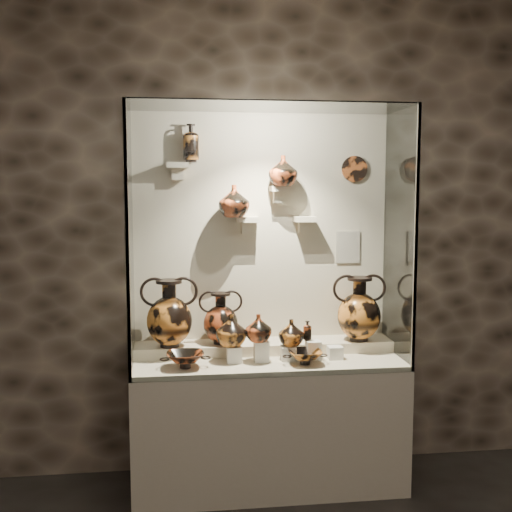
{
  "coord_description": "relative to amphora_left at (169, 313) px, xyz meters",
  "views": [
    {
      "loc": [
        -0.59,
        -1.73,
        1.92
      ],
      "look_at": [
        -0.07,
        2.2,
        1.48
      ],
      "focal_mm": 45.0,
      "sensor_mm": 36.0,
      "label": 1
    }
  ],
  "objects": [
    {
      "name": "bracket_cc",
      "position": [
        0.9,
        0.12,
        0.58
      ],
      "size": [
        0.14,
        0.12,
        0.04
      ],
      "primitive_type": "cube",
      "color": "beige",
      "rests_on": "back_panel"
    },
    {
      "name": "glass_top",
      "position": [
        0.62,
        -0.12,
        1.28
      ],
      "size": [
        1.7,
        0.6,
        0.01
      ],
      "primitive_type": "cube",
      "color": "white",
      "rests_on": "back_panel"
    },
    {
      "name": "frame_post_left",
      "position": [
        -0.22,
        -0.41,
        0.48
      ],
      "size": [
        0.02,
        0.02,
        1.6
      ],
      "primitive_type": "cube",
      "color": "gray",
      "rests_on": "plinth"
    },
    {
      "name": "plinth",
      "position": [
        0.62,
        -0.12,
        -0.72
      ],
      "size": [
        1.7,
        0.6,
        0.8
      ],
      "primitive_type": "cube",
      "color": "beige",
      "rests_on": "floor"
    },
    {
      "name": "glass_left",
      "position": [
        -0.23,
        -0.12,
        0.48
      ],
      "size": [
        0.01,
        0.6,
        1.6
      ],
      "primitive_type": "cube",
      "color": "white",
      "rests_on": "plinth"
    },
    {
      "name": "wall_back",
      "position": [
        0.62,
        0.2,
        0.48
      ],
      "size": [
        5.0,
        0.02,
        3.2
      ],
      "primitive_type": "cube",
      "color": "#2C231B",
      "rests_on": "ground"
    },
    {
      "name": "jug_c",
      "position": [
        0.76,
        -0.15,
        -0.11
      ],
      "size": [
        0.2,
        0.2,
        0.17
      ],
      "primitive_type": "imported",
      "rotation": [
        0.0,
        0.0,
        0.35
      ],
      "color": "orange",
      "rests_on": "pedestal_c"
    },
    {
      "name": "ovoid_vase_a",
      "position": [
        0.42,
        0.07,
        0.7
      ],
      "size": [
        0.24,
        0.24,
        0.21
      ],
      "primitive_type": "imported",
      "rotation": [
        0.0,
        0.0,
        0.25
      ],
      "color": "#AB431E",
      "rests_on": "bracket_ca"
    },
    {
      "name": "lekythos_tall",
      "position": [
        0.15,
        0.12,
        1.09
      ],
      "size": [
        0.13,
        0.13,
        0.27
      ],
      "primitive_type": null,
      "rotation": [
        0.0,
        0.0,
        0.26
      ],
      "color": "orange",
      "rests_on": "bracket_ul"
    },
    {
      "name": "frame_post_right",
      "position": [
        1.46,
        -0.41,
        0.48
      ],
      "size": [
        0.02,
        0.02,
        1.6
      ],
      "primitive_type": "cube",
      "color": "gray",
      "rests_on": "plinth"
    },
    {
      "name": "front_tier",
      "position": [
        0.62,
        -0.12,
        -0.3
      ],
      "size": [
        1.68,
        0.58,
        0.03
      ],
      "primitive_type": "cube",
      "color": "beige",
      "rests_on": "plinth"
    },
    {
      "name": "glass_right",
      "position": [
        1.46,
        -0.12,
        0.48
      ],
      "size": [
        0.01,
        0.6,
        1.6
      ],
      "primitive_type": "cube",
      "color": "white",
      "rests_on": "plinth"
    },
    {
      "name": "pedestal_a",
      "position": [
        0.4,
        -0.17,
        -0.24
      ],
      "size": [
        0.09,
        0.09,
        0.1
      ],
      "primitive_type": "cube",
      "color": "silver",
      "rests_on": "front_tier"
    },
    {
      "name": "amphora_mid",
      "position": [
        0.33,
        0.04,
        -0.05
      ],
      "size": [
        0.28,
        0.28,
        0.34
      ],
      "primitive_type": null,
      "rotation": [
        0.0,
        0.0,
        -0.02
      ],
      "color": "#AB431E",
      "rests_on": "rear_tier"
    },
    {
      "name": "pedestal_e",
      "position": [
        1.04,
        -0.17,
        -0.25
      ],
      "size": [
        0.09,
        0.09,
        0.08
      ],
      "primitive_type": "cube",
      "color": "silver",
      "rests_on": "front_tier"
    },
    {
      "name": "pedestal_d",
      "position": [
        0.9,
        -0.17,
        -0.23
      ],
      "size": [
        0.09,
        0.09,
        0.12
      ],
      "primitive_type": "cube",
      "color": "silver",
      "rests_on": "front_tier"
    },
    {
      "name": "kylix_left",
      "position": [
        0.09,
        -0.25,
        -0.23
      ],
      "size": [
        0.36,
        0.34,
        0.12
      ],
      "primitive_type": null,
      "rotation": [
        0.0,
        0.0,
        -0.41
      ],
      "color": "#AB431E",
      "rests_on": "front_tier"
    },
    {
      "name": "bracket_cb",
      "position": [
        0.72,
        0.12,
        0.78
      ],
      "size": [
        0.1,
        0.12,
        0.04
      ],
      "primitive_type": "cube",
      "color": "beige",
      "rests_on": "back_panel"
    },
    {
      "name": "wall_plate",
      "position": [
        1.24,
        0.17,
        0.91
      ],
      "size": [
        0.17,
        0.02,
        0.17
      ],
      "primitive_type": "cylinder",
      "rotation": [
        1.57,
        0.0,
        0.0
      ],
      "color": "#A64E20",
      "rests_on": "back_panel"
    },
    {
      "name": "jug_b",
      "position": [
        0.55,
        -0.18,
        -0.07
      ],
      "size": [
        0.19,
        0.19,
        0.17
      ],
      "primitive_type": "imported",
      "rotation": [
        0.0,
        0.0,
        0.21
      ],
      "color": "#AB431E",
      "rests_on": "pedestal_b"
    },
    {
      "name": "amphora_right",
      "position": [
        1.24,
        0.0,
        -0.0
      ],
      "size": [
        0.4,
        0.4,
        0.43
      ],
      "primitive_type": null,
      "rotation": [
        0.0,
        0.0,
        -0.2
      ],
      "color": "orange",
      "rests_on": "rear_tier"
    },
    {
      "name": "kylix_right",
      "position": [
        0.82,
        -0.27,
        -0.23
      ],
      "size": [
        0.3,
        0.27,
        0.11
      ],
      "primitive_type": null,
      "rotation": [
        0.0,
        0.0,
        -0.2
      ],
      "color": "orange",
      "rests_on": "front_tier"
    },
    {
      "name": "rear_tier",
      "position": [
        0.62,
        0.06,
        -0.27
      ],
      "size": [
        1.7,
        0.25,
        0.1
      ],
      "primitive_type": "cube",
      "color": "beige",
      "rests_on": "plinth"
    },
    {
      "name": "amphora_left",
      "position": [
        0.0,
        0.0,
        0.0
      ],
      "size": [
        0.42,
        0.42,
        0.43
      ],
      "primitive_type": null,
      "rotation": [
        0.0,
        0.0,
        0.26
      ],
      "color": "orange",
      "rests_on": "rear_tier"
    },
    {
      "name": "bracket_ca",
      "position": [
        0.52,
        0.12,
        0.58
      ],
      "size": [
        0.14,
        0.12,
        0.04
      ],
      "primitive_type": "cube",
      "color": "beige",
      "rests_on": "back_panel"
    },
    {
      "name": "info_placard",
      "position": [
        1.21,
        0.18,
        0.39
      ],
      "size": [
        0.16,
        0.01,
        0.22
      ],
      "primitive_type": "cube",
      "color": "beige",
      "rests_on": "back_panel"
    },
    {
      "name": "jug_a",
      "position": [
        0.38,
        -0.15,
        -0.09
      ],
      "size": [
        0.2,
        0.2,
        0.2
      ],
      "primitive_type": "imported",
      "rotation": [
        0.0,
        0.0,
        0.06
      ],
      "color": "orange",
      "rests_on": "pedestal_a"
    },
    {
      "name": "back_panel",
      "position": [
        0.62,
        0.2,
        0.48
      ],
      "size": [
        1.7,
        0.03,
        1.6
      ],
      "primitive_type": "cube",
      "color": "beige",
      "rests_on": "plinth"
    },
    {
      "name": "pedestal_b",
      "position": [
        0.57,
        -0.17,
        -0.22
      ],
      "size": [
        0.09,
        0.09,
        0.13
      ],
      "primitive_type": "cube",
      "color": "silver",
      "rests_on": "front_tier"
    },
    {
      "name": "bracket_ul",
      "position": [
        0.07,
        0.12,
        0.93
      ],
      "size": [
        0.14,
        0.12,
        0.04
      ],
      "primitive_type": "cube",
      "color": "beige",
      "rests_on": "back_panel"
    },
    {
      "name": "pedestal_c",
      "position": [
        0.74,
        -0.17,
        -0.24
      ],
      "size": [
        0.09,
        0.09,
        0.09
      ],
      "primitive_type": "cube",
      "color": "silver",
      "rests_on": "front_tier"
    },
    {
      "name": "glass_front",
      "position": [
        0.62,
        -0.41,
        0.48
      ],
      "size": [
        1.7,
        0.01,
        1.6
      ],
      "primitive_type": "cube",
      "color": "white",
      "rests_on": "plinth"
    },
    {
      "name": "lekythos_small",
      "position": [
        0.86,
        -0.15,
        -0.1
      ],
      "size": [
        0.07,
        0.07,
        0.14
      ],
      "primitive_type": null,
      "rotation": [
        0.0,
        0.0,
        0.17
      ],
      "color": "#AB431E",
      "rests_on": "pedestal_d"
    },
    {
      "name": "ovoid_vase_b",
      "position": [
        0.74,
        0.08,
        0.9
      ],
      "size": [
        0.19,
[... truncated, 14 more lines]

